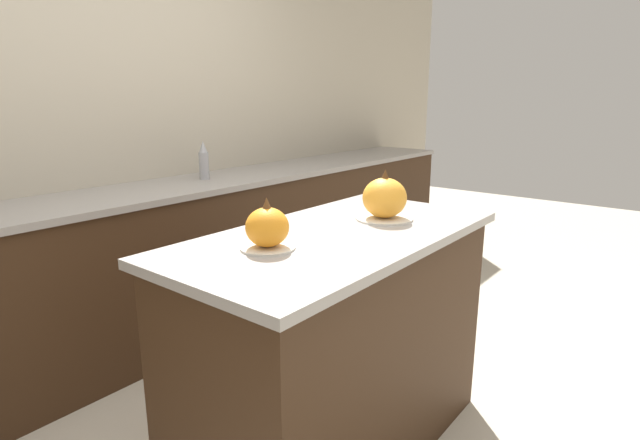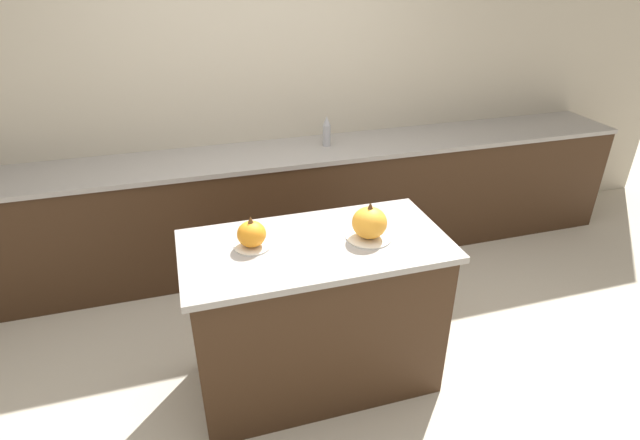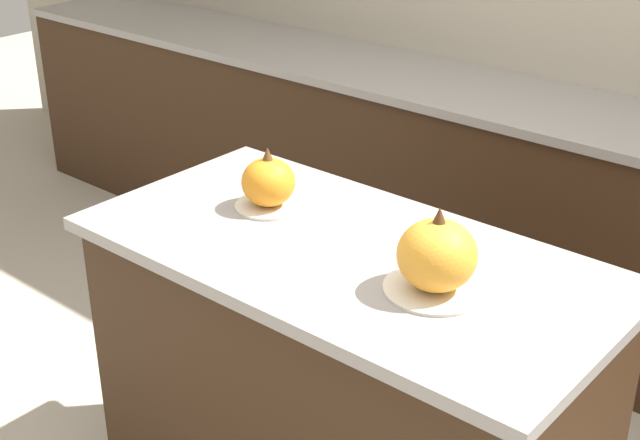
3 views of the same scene
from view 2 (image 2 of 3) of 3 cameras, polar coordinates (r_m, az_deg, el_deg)
name	(u,v)px [view 2 (image 2 of 3)]	position (r m, az deg, el deg)	size (l,w,h in m)	color
ground_plane	(316,376)	(3.16, -0.45, -17.44)	(12.00, 12.00, 0.00)	#BCB29E
wall_back	(254,101)	(4.01, -7.55, 13.39)	(8.00, 0.06, 2.50)	#B2A893
kitchen_island	(316,315)	(2.84, -0.48, -10.77)	(1.39, 0.70, 0.94)	#382314
back_counter	(267,209)	(3.98, -6.03, 1.29)	(6.00, 0.60, 0.93)	#382314
pumpkin_cake_left	(252,235)	(2.53, -7.82, -1.70)	(0.19, 0.19, 0.18)	silver
pumpkin_cake_right	(369,224)	(2.59, 5.67, -0.42)	(0.24, 0.24, 0.21)	silver
bottle_tall	(327,132)	(3.90, 0.76, 10.08)	(0.06, 0.06, 0.24)	#99999E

